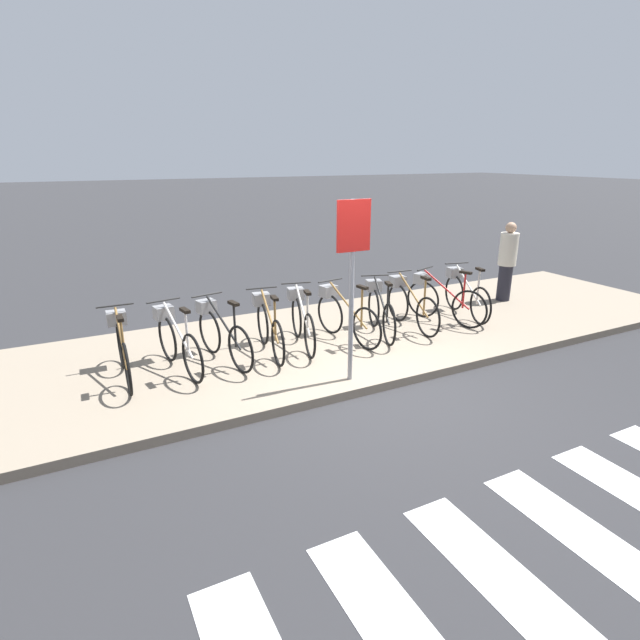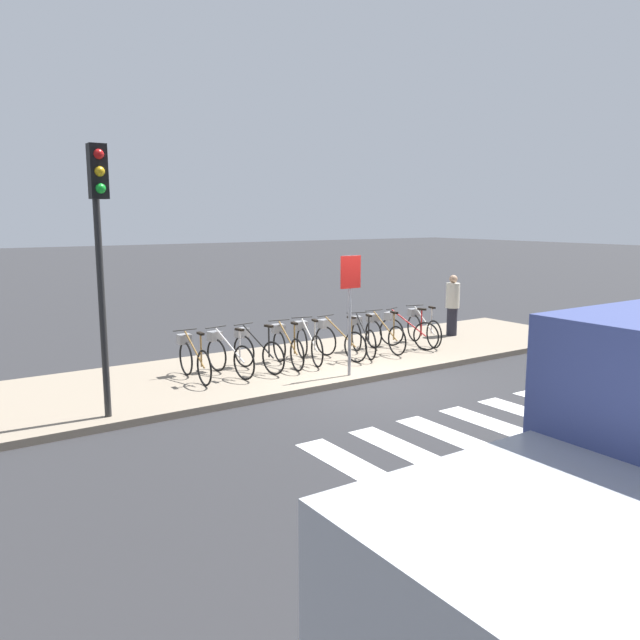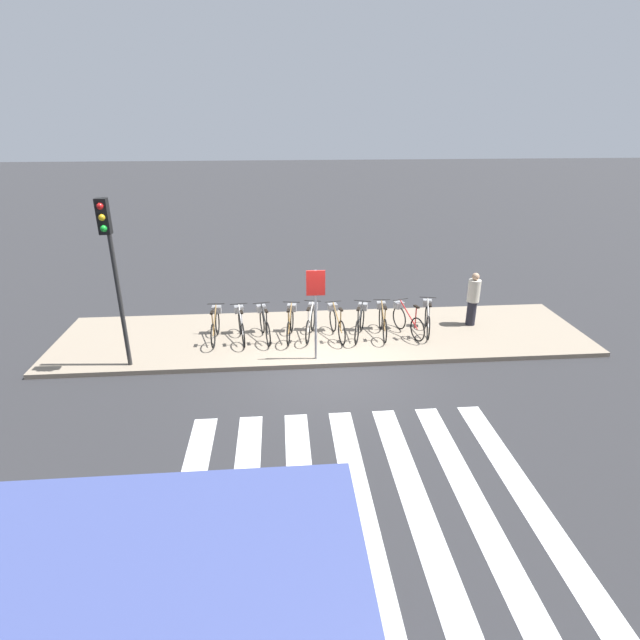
# 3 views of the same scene
# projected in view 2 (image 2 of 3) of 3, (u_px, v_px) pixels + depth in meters

# --- Properties ---
(ground_plane) EXTENTS (120.00, 120.00, 0.00)m
(ground_plane) POSITION_uv_depth(u_px,v_px,m) (372.00, 382.00, 11.72)
(ground_plane) COLOR #2D2D30
(sidewalk) EXTENTS (14.20, 3.52, 0.12)m
(sidewalk) POSITION_uv_depth(u_px,v_px,m) (320.00, 361.00, 13.15)
(sidewalk) COLOR gray
(sidewalk) RESTS_ON ground_plane
(parked_bicycle_0) EXTENTS (0.46, 1.53, 0.94)m
(parked_bicycle_0) POSITION_uv_depth(u_px,v_px,m) (193.00, 357.00, 11.41)
(parked_bicycle_0) COLOR black
(parked_bicycle_0) RESTS_ON sidewalk
(parked_bicycle_1) EXTENTS (0.46, 1.52, 0.94)m
(parked_bicycle_1) POSITION_uv_depth(u_px,v_px,m) (227.00, 353.00, 11.75)
(parked_bicycle_1) COLOR black
(parked_bicycle_1) RESTS_ON sidewalk
(parked_bicycle_2) EXTENTS (0.48, 1.51, 0.94)m
(parked_bicycle_2) POSITION_uv_depth(u_px,v_px,m) (255.00, 349.00, 12.11)
(parked_bicycle_2) COLOR black
(parked_bicycle_2) RESTS_ON sidewalk
(parked_bicycle_3) EXTENTS (0.46, 1.52, 0.94)m
(parked_bicycle_3) POSITION_uv_depth(u_px,v_px,m) (286.00, 345.00, 12.49)
(parked_bicycle_3) COLOR black
(parked_bicycle_3) RESTS_ON sidewalk
(parked_bicycle_4) EXTENTS (0.51, 1.50, 0.94)m
(parked_bicycle_4) POSITION_uv_depth(u_px,v_px,m) (308.00, 341.00, 12.83)
(parked_bicycle_4) COLOR black
(parked_bicycle_4) RESTS_ON sidewalk
(parked_bicycle_5) EXTENTS (0.46, 1.52, 0.94)m
(parked_bicycle_5) POSITION_uv_depth(u_px,v_px,m) (337.00, 339.00, 13.12)
(parked_bicycle_5) COLOR black
(parked_bicycle_5) RESTS_ON sidewalk
(parked_bicycle_6) EXTENTS (0.61, 1.47, 0.94)m
(parked_bicycle_6) POSITION_uv_depth(u_px,v_px,m) (362.00, 335.00, 13.47)
(parked_bicycle_6) COLOR black
(parked_bicycle_6) RESTS_ON sidewalk
(parked_bicycle_7) EXTENTS (0.46, 1.53, 0.94)m
(parked_bicycle_7) POSITION_uv_depth(u_px,v_px,m) (382.00, 332.00, 13.84)
(parked_bicycle_7) COLOR black
(parked_bicycle_7) RESTS_ON sidewalk
(parked_bicycle_8) EXTENTS (0.64, 1.46, 0.94)m
(parked_bicycle_8) POSITION_uv_depth(u_px,v_px,m) (405.00, 329.00, 14.20)
(parked_bicycle_8) COLOR black
(parked_bicycle_8) RESTS_ON sidewalk
(parked_bicycle_9) EXTENTS (0.50, 1.50, 0.94)m
(parked_bicycle_9) POSITION_uv_depth(u_px,v_px,m) (422.00, 326.00, 14.60)
(parked_bicycle_9) COLOR black
(parked_bicycle_9) RESTS_ON sidewalk
(pedestrian) EXTENTS (0.34, 0.34, 1.53)m
(pedestrian) POSITION_uv_depth(u_px,v_px,m) (452.00, 304.00, 15.61)
(pedestrian) COLOR #23232D
(pedestrian) RESTS_ON sidewalk
(traffic_light) EXTENTS (0.24, 0.40, 3.95)m
(traffic_light) POSITION_uv_depth(u_px,v_px,m) (99.00, 227.00, 8.80)
(traffic_light) COLOR #2D2D2D
(traffic_light) RESTS_ON sidewalk
(sign_post) EXTENTS (0.44, 0.07, 2.25)m
(sign_post) POSITION_uv_depth(u_px,v_px,m) (350.00, 295.00, 11.51)
(sign_post) COLOR #99999E
(sign_post) RESTS_ON sidewalk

